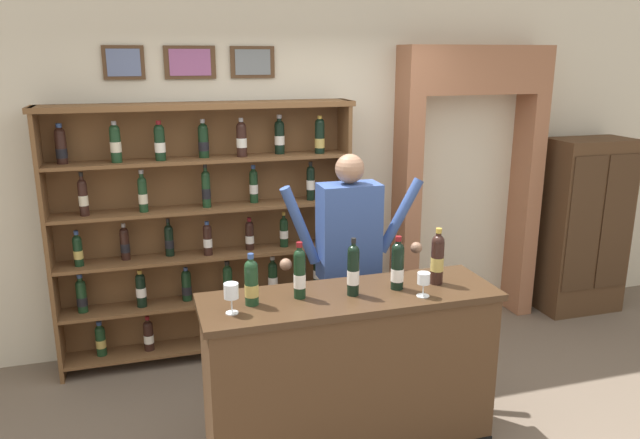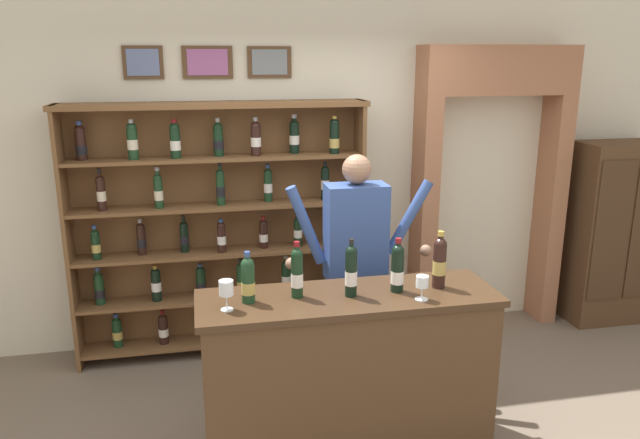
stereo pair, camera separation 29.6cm
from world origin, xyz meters
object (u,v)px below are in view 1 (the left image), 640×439
side_cabinet (583,226)px  tasting_bottle_vin_santo (353,270)px  tasting_bottle_prosecco (251,282)px  wine_glass_left (231,293)px  tasting_bottle_chianti (300,273)px  wine_glass_right (424,280)px  tasting_bottle_bianco (397,265)px  tasting_bottle_brunello (437,258)px  tasting_counter (349,373)px  wine_shelf (205,226)px  shopkeeper (349,251)px

side_cabinet → tasting_bottle_vin_santo: (-2.77, -1.43, 0.35)m
tasting_bottle_prosecco → wine_glass_left: tasting_bottle_prosecco is taller
tasting_bottle_chianti → wine_glass_right: tasting_bottle_chianti is taller
tasting_bottle_bianco → wine_glass_left: tasting_bottle_bianco is taller
tasting_bottle_brunello → wine_glass_left: 1.25m
tasting_bottle_bianco → wine_glass_right: bearing=-58.1°
tasting_bottle_bianco → side_cabinet: bearing=29.5°
tasting_counter → tasting_bottle_vin_santo: bearing=-58.9°
tasting_bottle_chianti → tasting_bottle_brunello: bearing=-1.3°
side_cabinet → wine_glass_left: bearing=-156.8°
tasting_bottle_vin_santo → tasting_bottle_bianco: tasting_bottle_vin_santo is taller
tasting_bottle_bianco → tasting_bottle_brunello: tasting_bottle_brunello is taller
tasting_bottle_brunello → tasting_bottle_chianti: bearing=178.7°
tasting_counter → side_cabinet: bearing=26.9°
tasting_bottle_chianti → wine_glass_left: tasting_bottle_chianti is taller
wine_shelf → tasting_bottle_prosecco: bearing=-86.4°
tasting_bottle_chianti → wine_glass_left: (-0.40, -0.11, -0.03)m
side_cabinet → wine_glass_left: size_ratio=9.63×
side_cabinet → shopkeeper: size_ratio=0.94×
shopkeeper → tasting_bottle_prosecco: bearing=-142.1°
tasting_bottle_vin_santo → shopkeeper: bearing=72.8°
tasting_bottle_bianco → wine_glass_left: 0.98m
tasting_counter → tasting_bottle_vin_santo: 0.66m
tasting_bottle_prosecco → tasting_bottle_chianti: size_ratio=0.90×
wine_glass_right → side_cabinet: bearing=33.1°
wine_shelf → shopkeeper: (0.87, -0.86, -0.01)m
wine_shelf → wine_glass_left: (-0.03, -1.55, 0.06)m
tasting_bottle_chianti → tasting_counter: bearing=-6.4°
shopkeeper → tasting_bottle_brunello: shopkeeper is taller
tasting_bottle_vin_santo → wine_glass_left: (-0.70, -0.06, -0.03)m
tasting_bottle_prosecco → tasting_bottle_brunello: bearing=0.0°
tasting_bottle_prosecco → tasting_counter: bearing=-1.3°
tasting_bottle_brunello → wine_glass_left: (-1.24, -0.09, -0.04)m
shopkeeper → tasting_bottle_bianco: bearing=-82.2°
wine_shelf → tasting_bottle_vin_santo: bearing=-65.8°
wine_glass_left → wine_shelf: bearing=88.8°
wine_shelf → tasting_bottle_chianti: (0.37, -1.45, 0.09)m
wine_glass_left → wine_glass_right: wine_glass_left is taller
tasting_bottle_chianti → tasting_bottle_vin_santo: tasting_bottle_vin_santo is taller
tasting_bottle_brunello → wine_glass_right: bearing=-135.7°
side_cabinet → wine_glass_left: 3.79m
tasting_counter → tasting_bottle_vin_santo: size_ratio=5.12×
shopkeeper → wine_glass_left: 1.13m
tasting_bottle_chianti → wine_glass_right: size_ratio=2.33×
tasting_bottle_prosecco → wine_glass_right: size_ratio=2.09×
tasting_bottle_prosecco → tasting_bottle_vin_santo: tasting_bottle_vin_santo is taller
shopkeeper → tasting_bottle_bianco: size_ratio=5.36×
tasting_counter → tasting_bottle_brunello: size_ratio=5.04×
tasting_bottle_bianco → wine_glass_left: (-0.98, -0.08, -0.03)m
tasting_bottle_prosecco → tasting_bottle_chianti: (0.28, 0.02, 0.02)m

